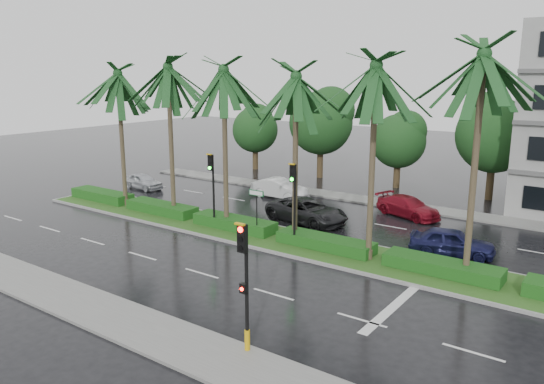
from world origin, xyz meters
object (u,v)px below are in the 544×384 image
Objects in this scene: signal_median_left at (212,180)px; signal_near at (245,282)px; car_white at (280,188)px; car_darkgrey at (307,211)px; street_sign at (256,202)px; car_silver at (143,181)px; car_red at (408,207)px; car_blue at (452,242)px.

signal_near is at bearing -44.09° from signal_median_left.
car_darkgrey is at bearing -130.54° from car_white.
street_sign is 15.81m from car_silver.
car_red is (8.00, 9.43, -2.36)m from signal_median_left.
car_red is at bearing 49.68° from signal_median_left.
car_blue is (9.00, -0.88, -0.04)m from car_darkgrey.
street_sign is at bearing 125.34° from signal_near.
car_silver is 11.04m from car_white.
car_white reaches higher than car_blue.
car_silver is at bearing 161.36° from street_sign.
signal_median_left reaches higher than street_sign.
signal_near is 19.31m from car_red.
car_red is (19.91, 4.21, 0.03)m from car_silver.
signal_median_left is 0.99× the size of car_red.
signal_near is 1.02× the size of car_white.
car_darkgrey is at bearing 156.88° from car_red.
car_white reaches higher than car_silver.
signal_near is at bearing -54.66° from street_sign.
signal_median_left is at bearing 151.11° from car_darkgrey.
signal_near is at bearing -146.98° from car_darkgrey.
car_blue reaches higher than car_silver.
signal_near is 0.99× the size of car_red.
car_red is at bearing 95.97° from signal_near.
car_red reaches higher than car_silver.
street_sign is 0.61× the size of car_white.
car_blue is at bearing 16.50° from signal_median_left.
car_silver is 15.42m from car_darkgrey.
car_red is at bearing 61.59° from street_sign.
car_red is (5.00, 9.24, -1.49)m from street_sign.
signal_near is 26.56m from car_silver.
car_white is (10.41, 3.68, 0.10)m from car_silver.
car_blue is at bearing 79.42° from signal_near.
car_white is at bearing 117.32° from street_sign.
car_red is 1.08× the size of car_blue.
street_sign reaches higher than car_silver.
street_sign is at bearing -104.62° from car_silver.
car_white is 0.97× the size of car_red.
car_darkgrey is 1.20× the size of car_red.
signal_median_left is at bearing 159.42° from car_red.
car_white is (-1.50, 8.89, -2.30)m from signal_median_left.
signal_median_left is 1.02× the size of car_white.
car_darkgrey reaches higher than car_white.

